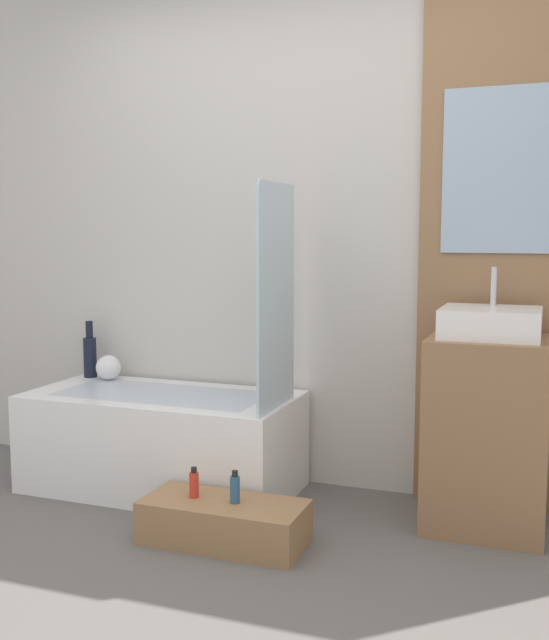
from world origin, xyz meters
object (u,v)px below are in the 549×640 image
wooden_step_bench (224,522)px  bottle_soap_primary (194,484)px  bathtub (163,441)px  bottle_soap_secondary (235,488)px  vase_round_light (108,367)px  sink (491,322)px  vase_tall_dark (90,354)px

wooden_step_bench → bottle_soap_primary: bottle_soap_primary is taller
bathtub → bottle_soap_secondary: size_ratio=9.78×
wooden_step_bench → vase_round_light: (-1.00, 0.71, 0.46)m
bathtub → sink: sink is taller
vase_tall_dark → bottle_soap_secondary: size_ratio=2.29×
bathtub → sink: (1.54, 0.07, 0.65)m
wooden_step_bench → vase_tall_dark: size_ratio=2.18×
bathtub → vase_round_light: (-0.44, 0.21, 0.31)m
bathtub → vase_round_light: 0.57m
bottle_soap_secondary → vase_round_light: bearing=145.9°
bottle_soap_primary → sink: bearing=26.8°
vase_tall_dark → bottle_soap_secondary: vase_tall_dark is taller
sink → vase_tall_dark: sink is taller
bathtub → vase_tall_dark: bearing=157.3°
sink → vase_tall_dark: size_ratio=1.32×
bathtub → sink: 1.68m
sink → vase_tall_dark: 2.14m
vase_round_light → vase_tall_dark: bearing=166.9°
sink → vase_round_light: size_ratio=3.05×
sink → bottle_soap_secondary: (-0.94, -0.57, -0.65)m
bottle_soap_primary → bottle_soap_secondary: 0.18m
sink → bottle_soap_primary: 1.42m
bathtub → wooden_step_bench: (0.56, -0.50, -0.15)m
vase_tall_dark → vase_round_light: bearing=-13.1°
sink → bottle_soap_secondary: size_ratio=3.02×
wooden_step_bench → vase_tall_dark: (-1.13, 0.74, 0.52)m
bathtub → wooden_step_bench: 0.76m
sink → bottle_soap_primary: (-1.12, -0.57, -0.66)m
bathtub → bottle_soap_secondary: bathtub is taller
wooden_step_bench → bottle_soap_primary: 0.20m
vase_round_light → bottle_soap_primary: 1.16m
wooden_step_bench → bottle_soap_secondary: (0.05, 0.00, 0.15)m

